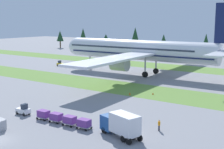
{
  "coord_description": "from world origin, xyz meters",
  "views": [
    {
      "loc": [
        37.23,
        -25.65,
        16.67
      ],
      "look_at": [
        -4.41,
        34.52,
        4.0
      ],
      "focal_mm": 51.29,
      "sensor_mm": 36.0,
      "label": 1
    }
  ],
  "objects_px": {
    "baggage_tug": "(23,110)",
    "cargo_dolly_lead": "(44,114)",
    "pushback_tractor": "(60,64)",
    "catering_truck": "(121,124)",
    "cargo_dolly_third": "(70,120)",
    "cargo_dolly_fourth": "(84,123)",
    "taxiway_marker_0": "(130,94)",
    "ground_crew_marshaller": "(159,125)",
    "airliner": "(144,50)",
    "cargo_dolly_second": "(56,117)",
    "taxiway_marker_1": "(153,93)"
  },
  "relations": [
    {
      "from": "cargo_dolly_lead",
      "to": "taxiway_marker_0",
      "type": "height_order",
      "value": "cargo_dolly_lead"
    },
    {
      "from": "airliner",
      "to": "cargo_dolly_third",
      "type": "height_order",
      "value": "airliner"
    },
    {
      "from": "pushback_tractor",
      "to": "ground_crew_marshaller",
      "type": "xyz_separation_m",
      "value": [
        59.91,
        -41.23,
        0.13
      ]
    },
    {
      "from": "cargo_dolly_third",
      "to": "catering_truck",
      "type": "distance_m",
      "value": 9.41
    },
    {
      "from": "ground_crew_marshaller",
      "to": "baggage_tug",
      "type": "bearing_deg",
      "value": -86.97
    },
    {
      "from": "baggage_tug",
      "to": "cargo_dolly_lead",
      "type": "distance_m",
      "value": 5.03
    },
    {
      "from": "baggage_tug",
      "to": "cargo_dolly_lead",
      "type": "bearing_deg",
      "value": -90.0
    },
    {
      "from": "baggage_tug",
      "to": "pushback_tractor",
      "type": "distance_m",
      "value": 59.71
    },
    {
      "from": "pushback_tractor",
      "to": "taxiway_marker_0",
      "type": "distance_m",
      "value": 50.05
    },
    {
      "from": "cargo_dolly_second",
      "to": "ground_crew_marshaller",
      "type": "xyz_separation_m",
      "value": [
        15.63,
        5.97,
        0.03
      ]
    },
    {
      "from": "ground_crew_marshaller",
      "to": "cargo_dolly_third",
      "type": "bearing_deg",
      "value": -76.65
    },
    {
      "from": "cargo_dolly_second",
      "to": "taxiway_marker_1",
      "type": "xyz_separation_m",
      "value": [
        3.9,
        26.56,
        -0.68
      ]
    },
    {
      "from": "baggage_tug",
      "to": "cargo_dolly_third",
      "type": "height_order",
      "value": "baggage_tug"
    },
    {
      "from": "catering_truck",
      "to": "cargo_dolly_third",
      "type": "bearing_deg",
      "value": 110.24
    },
    {
      "from": "cargo_dolly_second",
      "to": "cargo_dolly_fourth",
      "type": "height_order",
      "value": "same"
    },
    {
      "from": "cargo_dolly_fourth",
      "to": "pushback_tractor",
      "type": "bearing_deg",
      "value": 45.6
    },
    {
      "from": "airliner",
      "to": "ground_crew_marshaller",
      "type": "xyz_separation_m",
      "value": [
        26.09,
        -42.26,
        -6.53
      ]
    },
    {
      "from": "pushback_tractor",
      "to": "taxiway_marker_1",
      "type": "height_order",
      "value": "pushback_tractor"
    },
    {
      "from": "baggage_tug",
      "to": "airliner",
      "type": "bearing_deg",
      "value": 1.83
    },
    {
      "from": "baggage_tug",
      "to": "cargo_dolly_lead",
      "type": "relative_size",
      "value": 1.18
    },
    {
      "from": "cargo_dolly_lead",
      "to": "taxiway_marker_0",
      "type": "distance_m",
      "value": 23.63
    },
    {
      "from": "pushback_tractor",
      "to": "cargo_dolly_lead",
      "type": "bearing_deg",
      "value": 39.46
    },
    {
      "from": "airliner",
      "to": "baggage_tug",
      "type": "height_order",
      "value": "airliner"
    },
    {
      "from": "baggage_tug",
      "to": "ground_crew_marshaller",
      "type": "height_order",
      "value": "baggage_tug"
    },
    {
      "from": "taxiway_marker_0",
      "to": "cargo_dolly_third",
      "type": "bearing_deg",
      "value": -82.32
    },
    {
      "from": "cargo_dolly_second",
      "to": "cargo_dolly_third",
      "type": "relative_size",
      "value": 1.0
    },
    {
      "from": "cargo_dolly_lead",
      "to": "pushback_tractor",
      "type": "xyz_separation_m",
      "value": [
        -41.38,
        47.26,
        -0.1
      ]
    },
    {
      "from": "cargo_dolly_second",
      "to": "taxiway_marker_1",
      "type": "bearing_deg",
      "value": -9.53
    },
    {
      "from": "airliner",
      "to": "baggage_tug",
      "type": "relative_size",
      "value": 26.91
    },
    {
      "from": "cargo_dolly_third",
      "to": "pushback_tractor",
      "type": "xyz_separation_m",
      "value": [
        -47.18,
        47.14,
        -0.1
      ]
    },
    {
      "from": "airliner",
      "to": "catering_truck",
      "type": "relative_size",
      "value": 9.65
    },
    {
      "from": "cargo_dolly_fourth",
      "to": "taxiway_marker_0",
      "type": "distance_m",
      "value": 24.08
    },
    {
      "from": "airliner",
      "to": "taxiway_marker_1",
      "type": "relative_size",
      "value": 146.71
    },
    {
      "from": "pushback_tractor",
      "to": "airliner",
      "type": "bearing_deg",
      "value": 90.0
    },
    {
      "from": "cargo_dolly_third",
      "to": "cargo_dolly_fourth",
      "type": "relative_size",
      "value": 1.0
    },
    {
      "from": "cargo_dolly_second",
      "to": "airliner",
      "type": "bearing_deg",
      "value": 11.07
    },
    {
      "from": "cargo_dolly_fourth",
      "to": "taxiway_marker_0",
      "type": "xyz_separation_m",
      "value": [
        -6.05,
        23.3,
        -0.65
      ]
    },
    {
      "from": "cargo_dolly_fourth",
      "to": "airliner",
      "type": "bearing_deg",
      "value": 17.51
    },
    {
      "from": "airliner",
      "to": "ground_crew_marshaller",
      "type": "bearing_deg",
      "value": -150.04
    },
    {
      "from": "cargo_dolly_third",
      "to": "ground_crew_marshaller",
      "type": "distance_m",
      "value": 14.04
    },
    {
      "from": "cargo_dolly_lead",
      "to": "ground_crew_marshaller",
      "type": "height_order",
      "value": "ground_crew_marshaller"
    },
    {
      "from": "baggage_tug",
      "to": "cargo_dolly_third",
      "type": "relative_size",
      "value": 1.18
    },
    {
      "from": "cargo_dolly_lead",
      "to": "cargo_dolly_second",
      "type": "bearing_deg",
      "value": -90.0
    },
    {
      "from": "cargo_dolly_fourth",
      "to": "taxiway_marker_1",
      "type": "relative_size",
      "value": 4.63
    },
    {
      "from": "baggage_tug",
      "to": "cargo_dolly_lead",
      "type": "height_order",
      "value": "baggage_tug"
    },
    {
      "from": "cargo_dolly_fourth",
      "to": "pushback_tractor",
      "type": "xyz_separation_m",
      "value": [
        -50.08,
        47.08,
        -0.1
      ]
    },
    {
      "from": "ground_crew_marshaller",
      "to": "taxiway_marker_0",
      "type": "distance_m",
      "value": 23.6
    },
    {
      "from": "taxiway_marker_0",
      "to": "taxiway_marker_1",
      "type": "distance_m",
      "value": 5.21
    },
    {
      "from": "airliner",
      "to": "cargo_dolly_second",
      "type": "xyz_separation_m",
      "value": [
        10.46,
        -48.23,
        -6.56
      ]
    },
    {
      "from": "taxiway_marker_0",
      "to": "pushback_tractor",
      "type": "bearing_deg",
      "value": 151.62
    }
  ]
}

